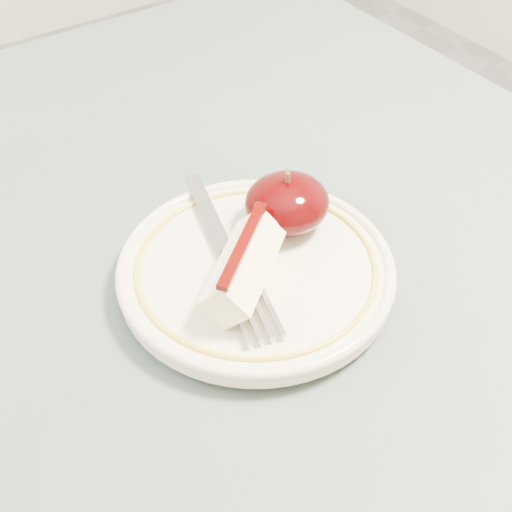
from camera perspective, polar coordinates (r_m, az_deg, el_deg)
table at (r=0.59m, az=-7.20°, el=-10.20°), size 0.90×0.90×0.75m
plate at (r=0.53m, az=-0.00°, el=-1.11°), size 0.21×0.21×0.02m
apple_half at (r=0.55m, az=2.49°, el=4.25°), size 0.07×0.06×0.05m
apple_wedge at (r=0.49m, az=-1.01°, el=-0.78°), size 0.09×0.08×0.04m
fork at (r=0.53m, az=-2.34°, el=0.20°), size 0.07×0.19×0.00m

